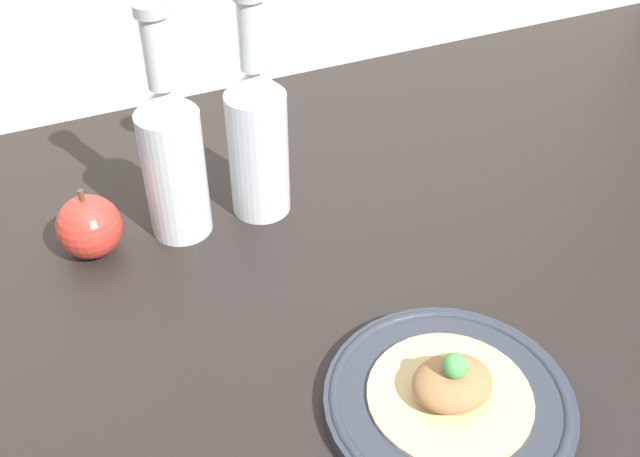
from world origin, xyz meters
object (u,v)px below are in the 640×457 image
Objects in this scene: apple at (89,227)px; cider_bottle_left at (172,154)px; plate at (449,401)px; plated_food at (451,387)px; cider_bottle_right at (257,135)px.

cider_bottle_left is at bearing 0.67° from apple.
plate is 2.03cm from plated_food.
plated_food is 1.73× the size of apple.
plated_food is at bearing -81.92° from cider_bottle_right.
apple is at bearing 125.78° from plate.
cider_bottle_right is at bearing 98.08° from plate.
apple is at bearing 125.78° from plated_food.
cider_bottle_left reaches higher than plated_food.
plated_food is at bearing -54.22° from apple.
plated_food is at bearing -66.99° from cider_bottle_left.
plate is 44.08cm from apple.
cider_bottle_left is 12.56cm from apple.
cider_bottle_left is (-15.21, 35.81, 7.61)cm from plated_food.
plated_food is 0.54× the size of cider_bottle_right.
cider_bottle_left reaches higher than apple.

